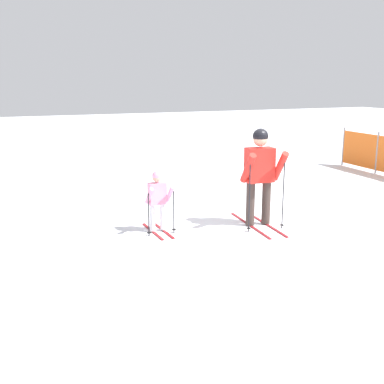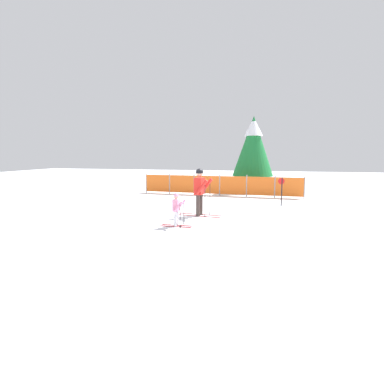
{
  "view_description": "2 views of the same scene",
  "coord_description": "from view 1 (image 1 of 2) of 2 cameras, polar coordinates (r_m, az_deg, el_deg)",
  "views": [
    {
      "loc": [
        7.32,
        -4.68,
        2.6
      ],
      "look_at": [
        -0.23,
        -1.39,
        0.68
      ],
      "focal_mm": 45.0,
      "sensor_mm": 36.0,
      "label": 1
    },
    {
      "loc": [
        2.33,
        -11.01,
        2.32
      ],
      "look_at": [
        -0.03,
        -1.11,
        1.01
      ],
      "focal_mm": 28.0,
      "sensor_mm": 36.0,
      "label": 2
    }
  ],
  "objects": [
    {
      "name": "skier_adult",
      "position": [
        8.68,
        8.06,
        2.74
      ],
      "size": [
        1.7,
        0.78,
        1.77
      ],
      "rotation": [
        0.0,
        0.0,
        -0.1
      ],
      "color": "maroon",
      "rests_on": "ground_plane"
    },
    {
      "name": "skier_child",
      "position": [
        8.34,
        -4.1,
        -0.6
      ],
      "size": [
        1.02,
        0.53,
        1.08
      ],
      "rotation": [
        0.0,
        0.0,
        0.01
      ],
      "color": "maroon",
      "rests_on": "ground_plane"
    },
    {
      "name": "ground_plane",
      "position": [
        9.07,
        8.65,
        -3.68
      ],
      "size": [
        60.0,
        60.0,
        0.0
      ],
      "primitive_type": "plane",
      "color": "white"
    }
  ]
}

